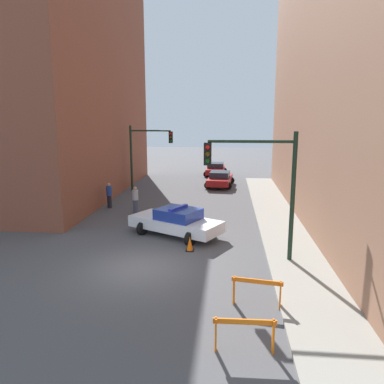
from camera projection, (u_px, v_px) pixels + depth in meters
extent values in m
plane|color=#4C4C4F|center=(142.00, 268.00, 14.78)|extent=(120.00, 120.00, 0.00)
cube|color=gray|center=(302.00, 273.00, 14.17)|extent=(2.40, 44.00, 0.12)
cube|color=brown|center=(24.00, 83.00, 27.94)|extent=(14.00, 20.00, 16.69)
cylinder|color=black|center=(293.00, 197.00, 14.86)|extent=(0.18, 0.18, 5.20)
cylinder|color=black|center=(251.00, 141.00, 14.59)|extent=(3.40, 0.12, 0.12)
cube|color=black|center=(208.00, 154.00, 14.85)|extent=(0.30, 0.22, 0.90)
sphere|color=red|center=(207.00, 147.00, 14.65)|extent=(0.18, 0.18, 0.18)
sphere|color=#4C3D0C|center=(207.00, 154.00, 14.71)|extent=(0.18, 0.18, 0.18)
sphere|color=#0C4219|center=(207.00, 161.00, 14.76)|extent=(0.18, 0.18, 0.18)
cylinder|color=black|center=(131.00, 159.00, 29.80)|extent=(0.18, 0.18, 5.20)
cylinder|color=black|center=(150.00, 131.00, 29.21)|extent=(3.20, 0.12, 0.12)
cube|color=black|center=(171.00, 137.00, 29.16)|extent=(0.30, 0.22, 0.90)
sphere|color=red|center=(170.00, 134.00, 28.96)|extent=(0.18, 0.18, 0.18)
sphere|color=#4C3D0C|center=(170.00, 137.00, 29.01)|extent=(0.18, 0.18, 0.18)
sphere|color=#0C4219|center=(171.00, 141.00, 29.07)|extent=(0.18, 0.18, 0.18)
cube|color=white|center=(175.00, 224.00, 18.74)|extent=(5.02, 3.85, 0.55)
cube|color=navy|center=(178.00, 214.00, 18.53)|extent=(2.51, 2.37, 0.52)
cylinder|color=black|center=(142.00, 228.00, 18.89)|extent=(0.50, 0.69, 0.66)
cylinder|color=black|center=(163.00, 221.00, 20.28)|extent=(0.50, 0.69, 0.66)
cylinder|color=black|center=(190.00, 239.00, 17.31)|extent=(0.50, 0.69, 0.66)
cylinder|color=black|center=(209.00, 230.00, 18.69)|extent=(0.50, 0.69, 0.66)
cube|color=#2633BF|center=(178.00, 208.00, 18.47)|extent=(0.83, 1.31, 0.12)
cube|color=maroon|center=(220.00, 180.00, 31.97)|extent=(2.19, 4.45, 0.52)
cube|color=#232833|center=(220.00, 174.00, 31.71)|extent=(1.74, 1.94, 0.48)
cylinder|color=black|center=(212.00, 180.00, 33.46)|extent=(0.64, 0.28, 0.62)
cylinder|color=black|center=(231.00, 181.00, 33.15)|extent=(0.64, 0.28, 0.62)
cylinder|color=black|center=(208.00, 185.00, 30.89)|extent=(0.64, 0.28, 0.62)
cylinder|color=black|center=(228.00, 186.00, 30.59)|extent=(0.64, 0.28, 0.62)
cube|color=maroon|center=(216.00, 170.00, 38.02)|extent=(1.84, 4.32, 0.52)
cube|color=#232833|center=(216.00, 165.00, 37.75)|extent=(1.60, 1.82, 0.48)
cylinder|color=black|center=(208.00, 170.00, 39.46)|extent=(0.62, 0.23, 0.62)
cylinder|color=black|center=(224.00, 171.00, 39.28)|extent=(0.62, 0.23, 0.62)
cylinder|color=black|center=(207.00, 174.00, 36.86)|extent=(0.62, 0.23, 0.62)
cylinder|color=black|center=(223.00, 174.00, 36.68)|extent=(0.62, 0.23, 0.62)
cylinder|color=#474C66|center=(136.00, 206.00, 23.20)|extent=(0.32, 0.32, 0.82)
cylinder|color=#B2B2B7|center=(135.00, 195.00, 23.06)|extent=(0.42, 0.42, 0.62)
sphere|color=tan|center=(135.00, 188.00, 22.98)|extent=(0.25, 0.25, 0.22)
cylinder|color=black|center=(109.00, 202.00, 24.48)|extent=(0.32, 0.32, 0.82)
cylinder|color=navy|center=(109.00, 191.00, 24.34)|extent=(0.41, 0.41, 0.62)
sphere|color=tan|center=(109.00, 185.00, 24.26)|extent=(0.25, 0.25, 0.22)
cube|color=orange|center=(245.00, 322.00, 9.36)|extent=(1.60, 0.09, 0.14)
cube|color=orange|center=(216.00, 334.00, 9.48)|extent=(0.05, 0.16, 0.90)
cube|color=orange|center=(273.00, 337.00, 9.38)|extent=(0.05, 0.16, 0.90)
cube|color=orange|center=(257.00, 281.00, 11.65)|extent=(1.59, 0.31, 0.14)
cube|color=orange|center=(234.00, 290.00, 11.91)|extent=(0.07, 0.17, 0.90)
cube|color=orange|center=(280.00, 295.00, 11.54)|extent=(0.07, 0.17, 0.90)
cube|color=black|center=(190.00, 250.00, 16.68)|extent=(0.36, 0.36, 0.04)
cone|color=#F2600C|center=(190.00, 243.00, 16.61)|extent=(0.28, 0.28, 0.62)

